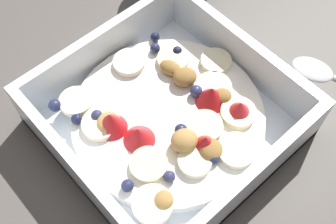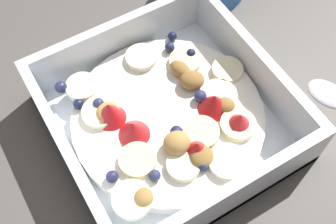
# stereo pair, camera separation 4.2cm
# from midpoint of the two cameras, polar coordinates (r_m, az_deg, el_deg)

# --- Properties ---
(ground_plane) EXTENTS (2.40, 2.40, 0.00)m
(ground_plane) POSITION_cam_midpoint_polar(r_m,az_deg,el_deg) (0.46, 2.61, 0.13)
(ground_plane) COLOR #56514C
(fruit_bowl) EXTENTS (0.22, 0.22, 0.06)m
(fruit_bowl) POSITION_cam_midpoint_polar(r_m,az_deg,el_deg) (0.43, 2.89, -1.05)
(fruit_bowl) COLOR white
(fruit_bowl) RESTS_ON ground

